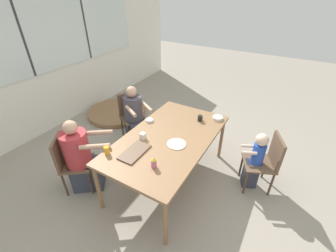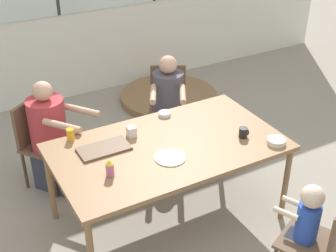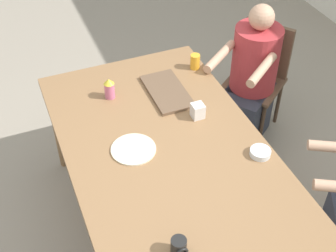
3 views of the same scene
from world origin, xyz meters
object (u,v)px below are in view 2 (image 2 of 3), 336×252
at_px(bowl_cereal, 276,141).
at_px(folded_table_stack, 169,97).
at_px(person_toddler, 302,236).
at_px(bowl_white_shallow, 165,114).
at_px(chair_for_woman_green_shirt, 38,137).
at_px(person_man_blue_shirt, 168,109).
at_px(person_woman_green_shirt, 53,142).
at_px(juice_glass, 70,135).
at_px(chair_for_toddler, 324,239).
at_px(coffee_mug, 243,132).
at_px(milk_carton_small, 132,132).
at_px(sippy_cup, 110,168).
at_px(chair_for_man_blue_shirt, 168,98).

distance_m(bowl_cereal, folded_table_stack, 2.55).
height_order(person_toddler, bowl_white_shallow, person_toddler).
height_order(chair_for_woman_green_shirt, folded_table_stack, chair_for_woman_green_shirt).
bearing_deg(person_man_blue_shirt, bowl_cereal, 127.49).
distance_m(person_woman_green_shirt, juice_glass, 0.59).
xyz_separation_m(person_toddler, juice_glass, (-1.16, 1.55, 0.37)).
distance_m(person_toddler, juice_glass, 1.97).
xyz_separation_m(chair_for_toddler, bowl_white_shallow, (-0.35, 1.67, 0.28)).
bearing_deg(person_man_blue_shirt, coffee_mug, 120.88).
bearing_deg(person_woman_green_shirt, coffee_mug, 102.42).
bearing_deg(person_woman_green_shirt, milk_carton_small, 89.93).
distance_m(coffee_mug, sippy_cup, 1.18).
bearing_deg(bowl_cereal, chair_for_toddler, -105.23).
height_order(chair_for_man_blue_shirt, milk_carton_small, milk_carton_small).
bearing_deg(sippy_cup, person_woman_green_shirt, 96.65).
xyz_separation_m(chair_for_woman_green_shirt, chair_for_man_blue_shirt, (1.45, 0.10, 0.00)).
distance_m(chair_for_woman_green_shirt, person_toddler, 2.53).
distance_m(person_woman_green_shirt, person_man_blue_shirt, 1.27).
relative_size(person_woman_green_shirt, juice_glass, 10.87).
bearing_deg(juice_glass, bowl_white_shallow, -0.98).
bearing_deg(chair_for_toddler, chair_for_woman_green_shirt, 95.92).
xyz_separation_m(bowl_white_shallow, folded_table_stack, (0.91, 1.55, -0.74)).
bearing_deg(sippy_cup, bowl_cereal, -10.62).
bearing_deg(juice_glass, folded_table_stack, 40.69).
xyz_separation_m(chair_for_woman_green_shirt, milk_carton_small, (0.60, -0.81, 0.31)).
distance_m(chair_for_man_blue_shirt, bowl_cereal, 1.61).
xyz_separation_m(chair_for_woman_green_shirt, person_woman_green_shirt, (0.10, -0.14, -0.02)).
xyz_separation_m(chair_for_man_blue_shirt, person_man_blue_shirt, (-0.08, -0.15, -0.04)).
height_order(chair_for_man_blue_shirt, person_woman_green_shirt, person_woman_green_shirt).
xyz_separation_m(chair_for_woman_green_shirt, bowl_white_shallow, (1.02, -0.63, 0.28)).
relative_size(chair_for_toddler, bowl_cereal, 5.60).
height_order(juice_glass, folded_table_stack, juice_glass).
height_order(person_man_blue_shirt, juice_glass, person_man_blue_shirt).
relative_size(person_man_blue_shirt, juice_glass, 10.42).
distance_m(milk_carton_small, bowl_cereal, 1.19).
bearing_deg(chair_for_woman_green_shirt, milk_carton_small, 89.94).
bearing_deg(chair_for_man_blue_shirt, person_man_blue_shirt, 90.00).
xyz_separation_m(coffee_mug, sippy_cup, (-1.18, 0.04, 0.03)).
bearing_deg(bowl_white_shallow, person_toddler, -79.46).
height_order(juice_glass, bowl_white_shallow, juice_glass).
xyz_separation_m(milk_carton_small, folded_table_stack, (1.33, 1.73, -0.77)).
bearing_deg(person_man_blue_shirt, person_woman_green_shirt, 32.79).
bearing_deg(chair_for_woman_green_shirt, person_man_blue_shirt, 141.24).
xyz_separation_m(sippy_cup, folded_table_stack, (1.70, 2.16, -0.79)).
bearing_deg(juice_glass, milk_carton_small, -22.78).
height_order(chair_for_toddler, coffee_mug, coffee_mug).
relative_size(chair_for_woman_green_shirt, bowl_cereal, 5.60).
xyz_separation_m(chair_for_toddler, juice_glass, (-1.23, 1.68, 0.31)).
bearing_deg(milk_carton_small, chair_for_man_blue_shirt, 46.81).
bearing_deg(bowl_white_shallow, sippy_cup, -142.59).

